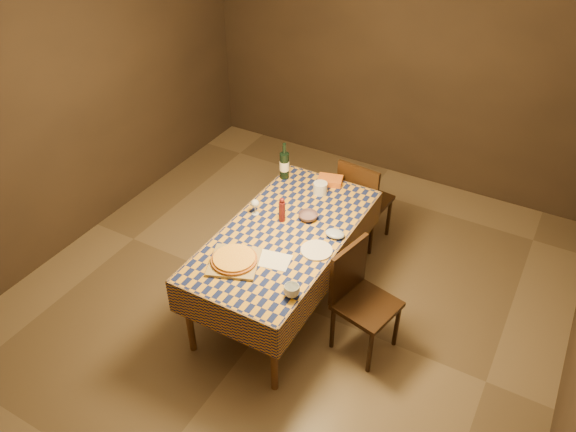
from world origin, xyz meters
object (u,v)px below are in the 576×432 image
at_px(cutting_board, 234,262).
at_px(wine_bottle, 284,165).
at_px(pizza, 234,259).
at_px(bowl, 308,216).
at_px(dining_table, 285,240).
at_px(chair_far, 362,198).
at_px(chair_right, 359,294).
at_px(white_plate, 317,250).

height_order(cutting_board, wine_bottle, wine_bottle).
relative_size(pizza, bowl, 2.36).
distance_m(dining_table, chair_far, 1.11).
height_order(cutting_board, chair_far, chair_far).
bearing_deg(cutting_board, chair_far, 76.69).
height_order(chair_far, chair_right, same).
bearing_deg(chair_right, white_plate, 175.99).
relative_size(cutting_board, chair_far, 0.39).
bearing_deg(dining_table, cutting_board, -106.19).
bearing_deg(dining_table, wine_bottle, 119.93).
relative_size(bowl, white_plate, 0.65).
relative_size(cutting_board, white_plate, 1.46).
height_order(bowl, chair_right, chair_right).
relative_size(pizza, chair_far, 0.41).
distance_m(dining_table, white_plate, 0.35).
distance_m(cutting_board, white_plate, 0.64).
relative_size(cutting_board, wine_bottle, 1.02).
distance_m(pizza, white_plate, 0.64).
height_order(pizza, white_plate, pizza).
bearing_deg(wine_bottle, chair_far, 30.46).
xyz_separation_m(cutting_board, chair_right, (0.86, 0.40, -0.26)).
height_order(bowl, white_plate, bowl).
xyz_separation_m(dining_table, white_plate, (0.33, -0.08, 0.08)).
xyz_separation_m(chair_far, chair_right, (0.49, -1.19, 0.00)).
xyz_separation_m(cutting_board, chair_far, (0.37, 1.58, -0.26)).
bearing_deg(cutting_board, bowl, 73.35).
xyz_separation_m(pizza, white_plate, (0.47, 0.42, -0.03)).
relative_size(dining_table, pizza, 4.83).
bearing_deg(bowl, pizza, -106.65).
distance_m(pizza, bowl, 0.79).
bearing_deg(pizza, wine_bottle, 102.04).
bearing_deg(bowl, cutting_board, -106.65).
distance_m(cutting_board, chair_right, 0.98).
relative_size(wine_bottle, white_plate, 1.43).
xyz_separation_m(dining_table, bowl, (0.08, 0.25, 0.10)).
bearing_deg(pizza, chair_right, 24.77).
bearing_deg(wine_bottle, white_plate, -47.09).
bearing_deg(chair_right, cutting_board, -155.23).
height_order(bowl, wine_bottle, wine_bottle).
bearing_deg(chair_far, dining_table, -101.94).
relative_size(dining_table, wine_bottle, 5.23).
bearing_deg(wine_bottle, bowl, -43.33).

